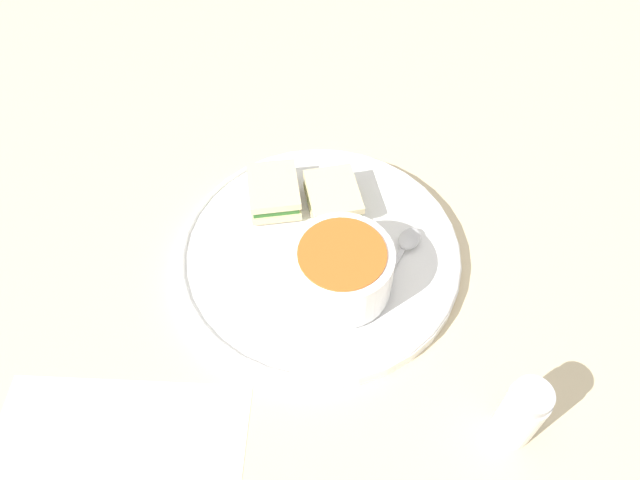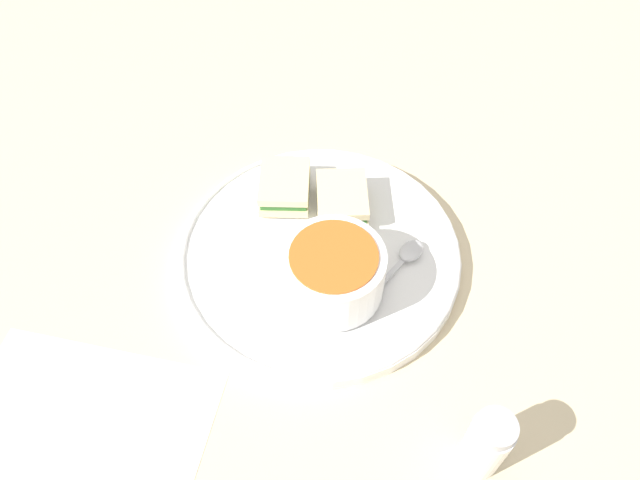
{
  "view_description": "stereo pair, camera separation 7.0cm",
  "coord_description": "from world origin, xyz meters",
  "px_view_note": "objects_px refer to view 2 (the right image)",
  "views": [
    {
      "loc": [
        0.39,
        0.14,
        0.6
      ],
      "look_at": [
        0.0,
        0.0,
        0.04
      ],
      "focal_mm": 35.0,
      "sensor_mm": 36.0,
      "label": 1
    },
    {
      "loc": [
        0.36,
        0.21,
        0.6
      ],
      "look_at": [
        0.0,
        0.0,
        0.04
      ],
      "focal_mm": 35.0,
      "sensor_mm": 36.0,
      "label": 2
    }
  ],
  "objects_px": {
    "soup_bowl": "(333,272)",
    "spoon": "(408,255)",
    "sandwich_half_near": "(342,200)",
    "salt_shaker": "(486,444)",
    "sandwich_half_far": "(285,187)"
  },
  "relations": [
    {
      "from": "spoon",
      "to": "sandwich_half_far",
      "type": "distance_m",
      "value": 0.17
    },
    {
      "from": "sandwich_half_near",
      "to": "salt_shaker",
      "type": "distance_m",
      "value": 0.32
    },
    {
      "from": "sandwich_half_far",
      "to": "salt_shaker",
      "type": "xyz_separation_m",
      "value": [
        0.18,
        0.32,
        0.01
      ]
    },
    {
      "from": "spoon",
      "to": "sandwich_half_near",
      "type": "relative_size",
      "value": 1.13
    },
    {
      "from": "soup_bowl",
      "to": "salt_shaker",
      "type": "relative_size",
      "value": 1.25
    },
    {
      "from": "sandwich_half_near",
      "to": "salt_shaker",
      "type": "xyz_separation_m",
      "value": [
        0.19,
        0.25,
        0.01
      ]
    },
    {
      "from": "spoon",
      "to": "salt_shaker",
      "type": "distance_m",
      "value": 0.23
    },
    {
      "from": "spoon",
      "to": "sandwich_half_far",
      "type": "relative_size",
      "value": 1.14
    },
    {
      "from": "soup_bowl",
      "to": "sandwich_half_near",
      "type": "xyz_separation_m",
      "value": [
        -0.11,
        -0.05,
        -0.02
      ]
    },
    {
      "from": "soup_bowl",
      "to": "spoon",
      "type": "bearing_deg",
      "value": 145.47
    },
    {
      "from": "spoon",
      "to": "sandwich_half_far",
      "type": "bearing_deg",
      "value": 96.73
    },
    {
      "from": "soup_bowl",
      "to": "salt_shaker",
      "type": "height_order",
      "value": "salt_shaker"
    },
    {
      "from": "spoon",
      "to": "sandwich_half_near",
      "type": "distance_m",
      "value": 0.1
    },
    {
      "from": "sandwich_half_far",
      "to": "sandwich_half_near",
      "type": "bearing_deg",
      "value": 102.93
    },
    {
      "from": "soup_bowl",
      "to": "sandwich_half_near",
      "type": "distance_m",
      "value": 0.12
    }
  ]
}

